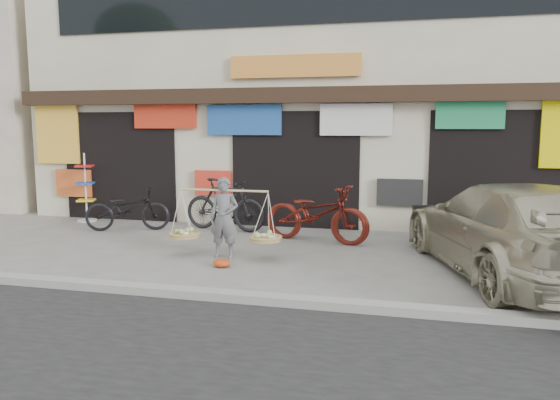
% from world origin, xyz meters
% --- Properties ---
extents(ground, '(70.00, 70.00, 0.00)m').
position_xyz_m(ground, '(0.00, 0.00, 0.00)').
color(ground, gray).
rests_on(ground, ground).
extents(kerb, '(70.00, 0.25, 0.12)m').
position_xyz_m(kerb, '(0.00, -2.00, 0.06)').
color(kerb, gray).
rests_on(kerb, ground).
extents(shophouse_block, '(14.00, 6.32, 7.00)m').
position_xyz_m(shophouse_block, '(-0.00, 6.42, 3.45)').
color(shophouse_block, beige).
rests_on(shophouse_block, ground).
extents(street_vendor, '(2.10, 0.59, 1.46)m').
position_xyz_m(street_vendor, '(-0.60, 0.29, 0.66)').
color(street_vendor, slate).
rests_on(street_vendor, ground).
extents(bike_0, '(1.99, 1.28, 0.99)m').
position_xyz_m(bike_0, '(-3.59, 2.18, 0.49)').
color(bike_0, black).
rests_on(bike_0, ground).
extents(bike_1, '(2.05, 0.87, 1.19)m').
position_xyz_m(bike_1, '(-1.44, 2.70, 0.60)').
color(bike_1, black).
rests_on(bike_1, ground).
extents(bike_2, '(2.35, 1.27, 1.17)m').
position_xyz_m(bike_2, '(0.81, 2.03, 0.58)').
color(bike_2, '#55150E').
rests_on(bike_2, ground).
extents(bike_3, '(2.35, 1.27, 1.17)m').
position_xyz_m(bike_3, '(0.75, 2.03, 0.58)').
color(bike_3, '#55150E').
rests_on(bike_3, ground).
extents(suv, '(3.51, 5.58, 1.51)m').
position_xyz_m(suv, '(4.21, 0.26, 0.75)').
color(suv, '#B5AE92').
rests_on(suv, ground).
extents(display_rack, '(0.52, 0.52, 1.70)m').
position_xyz_m(display_rack, '(-5.20, 3.02, 0.68)').
color(display_rack, silver).
rests_on(display_rack, ground).
extents(red_bag, '(0.31, 0.25, 0.14)m').
position_xyz_m(red_bag, '(-0.42, -0.37, 0.07)').
color(red_bag, '#C63C12').
rests_on(red_bag, ground).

